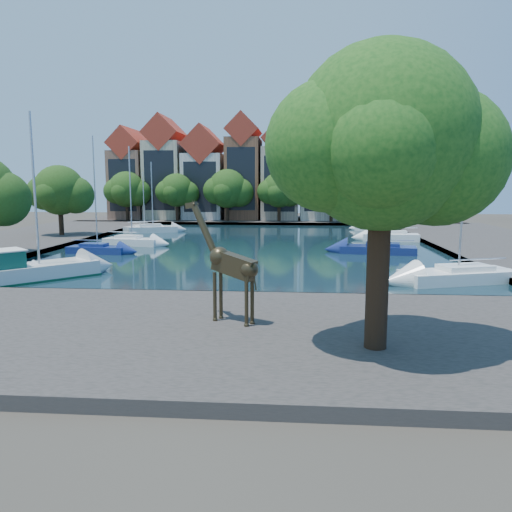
# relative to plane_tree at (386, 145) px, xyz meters

# --- Properties ---
(ground) EXTENTS (160.00, 160.00, 0.00)m
(ground) POSITION_rel_plane_tree_xyz_m (-7.62, 9.01, -7.67)
(ground) COLOR #38332B
(ground) RESTS_ON ground
(water_basin) EXTENTS (38.00, 50.00, 0.08)m
(water_basin) POSITION_rel_plane_tree_xyz_m (-7.62, 33.01, -7.63)
(water_basin) COLOR black
(water_basin) RESTS_ON ground
(near_quay) EXTENTS (50.00, 14.00, 0.50)m
(near_quay) POSITION_rel_plane_tree_xyz_m (-7.62, 2.01, -7.42)
(near_quay) COLOR #443F3B
(near_quay) RESTS_ON ground
(far_quay) EXTENTS (60.00, 16.00, 0.50)m
(far_quay) POSITION_rel_plane_tree_xyz_m (-7.62, 65.01, -7.42)
(far_quay) COLOR #443F3B
(far_quay) RESTS_ON ground
(left_quay) EXTENTS (14.00, 52.00, 0.50)m
(left_quay) POSITION_rel_plane_tree_xyz_m (-32.62, 33.01, -7.42)
(left_quay) COLOR #443F3B
(left_quay) RESTS_ON ground
(right_quay) EXTENTS (14.00, 52.00, 0.50)m
(right_quay) POSITION_rel_plane_tree_xyz_m (17.38, 33.01, -7.42)
(right_quay) COLOR #443F3B
(right_quay) RESTS_ON ground
(plane_tree) EXTENTS (8.32, 6.40, 10.62)m
(plane_tree) POSITION_rel_plane_tree_xyz_m (0.00, 0.00, 0.00)
(plane_tree) COLOR #332114
(plane_tree) RESTS_ON near_quay
(townhouse_west_end) EXTENTS (5.44, 9.18, 14.93)m
(townhouse_west_end) POSITION_rel_plane_tree_xyz_m (-30.62, 64.99, -0.31)
(townhouse_west_end) COLOR #835B47
(townhouse_west_end) RESTS_ON far_quay
(townhouse_west_mid) EXTENTS (5.94, 9.18, 16.79)m
(townhouse_west_mid) POSITION_rel_plane_tree_xyz_m (-24.62, 64.99, 0.56)
(townhouse_west_mid) COLOR #BFB493
(townhouse_west_mid) RESTS_ON far_quay
(townhouse_west_inner) EXTENTS (6.43, 9.18, 15.15)m
(townhouse_west_inner) POSITION_rel_plane_tree_xyz_m (-18.12, 64.99, -0.32)
(townhouse_west_inner) COLOR silver
(townhouse_west_inner) RESTS_ON far_quay
(townhouse_center) EXTENTS (5.44, 9.18, 16.93)m
(townhouse_center) POSITION_rel_plane_tree_xyz_m (-11.62, 64.99, 0.69)
(townhouse_center) COLOR brown
(townhouse_center) RESTS_ON far_quay
(townhouse_east_inner) EXTENTS (5.94, 9.18, 15.79)m
(townhouse_east_inner) POSITION_rel_plane_tree_xyz_m (-5.62, 64.99, 0.06)
(townhouse_east_inner) COLOR tan
(townhouse_east_inner) RESTS_ON far_quay
(townhouse_east_mid) EXTENTS (6.43, 9.18, 16.65)m
(townhouse_east_mid) POSITION_rel_plane_tree_xyz_m (0.88, 64.99, 0.43)
(townhouse_east_mid) COLOR beige
(townhouse_east_mid) RESTS_ON far_quay
(townhouse_east_end) EXTENTS (5.44, 9.18, 14.43)m
(townhouse_east_end) POSITION_rel_plane_tree_xyz_m (7.38, 64.99, -0.56)
(townhouse_east_end) COLOR #895B41
(townhouse_east_end) RESTS_ON far_quay
(far_tree_far_west) EXTENTS (7.28, 5.60, 7.68)m
(far_tree_far_west) POSITION_rel_plane_tree_xyz_m (-29.51, 59.50, -2.49)
(far_tree_far_west) COLOR #332114
(far_tree_far_west) RESTS_ON far_quay
(far_tree_west) EXTENTS (6.76, 5.20, 7.36)m
(far_tree_west) POSITION_rel_plane_tree_xyz_m (-21.52, 59.50, -2.60)
(far_tree_west) COLOR #332114
(far_tree_west) RESTS_ON far_quay
(far_tree_mid_west) EXTENTS (7.80, 6.00, 8.00)m
(far_tree_mid_west) POSITION_rel_plane_tree_xyz_m (-13.51, 59.50, -2.38)
(far_tree_mid_west) COLOR #332114
(far_tree_mid_west) RESTS_ON far_quay
(far_tree_mid_east) EXTENTS (7.02, 5.40, 7.52)m
(far_tree_mid_east) POSITION_rel_plane_tree_xyz_m (-5.52, 59.50, -2.54)
(far_tree_mid_east) COLOR #332114
(far_tree_mid_east) RESTS_ON far_quay
(far_tree_east) EXTENTS (7.54, 5.80, 7.84)m
(far_tree_east) POSITION_rel_plane_tree_xyz_m (2.49, 59.50, -2.43)
(far_tree_east) COLOR #332114
(far_tree_east) RESTS_ON far_quay
(far_tree_far_east) EXTENTS (6.76, 5.20, 7.36)m
(far_tree_far_east) POSITION_rel_plane_tree_xyz_m (10.48, 59.50, -2.60)
(far_tree_far_east) COLOR #332114
(far_tree_far_east) RESTS_ON far_quay
(side_tree_left_far) EXTENTS (7.28, 5.60, 7.88)m
(side_tree_left_far) POSITION_rel_plane_tree_xyz_m (-29.51, 37.00, -2.29)
(side_tree_left_far) COLOR #332114
(side_tree_left_far) RESTS_ON left_quay
(giraffe_statue) EXTENTS (3.33, 1.94, 5.09)m
(giraffe_statue) POSITION_rel_plane_tree_xyz_m (-5.84, 2.97, -4.67)
(giraffe_statue) COLOR #352C1A
(giraffe_statue) RESTS_ON near_quay
(motorsailer) EXTENTS (8.39, 8.82, 10.80)m
(motorsailer) POSITION_rel_plane_tree_xyz_m (-20.83, 12.49, -6.76)
(motorsailer) COLOR silver
(motorsailer) RESTS_ON water_basin
(sailboat_left_b) EXTENTS (5.41, 2.25, 10.40)m
(sailboat_left_b) POSITION_rel_plane_tree_xyz_m (-20.85, 25.69, -7.08)
(sailboat_left_b) COLOR navy
(sailboat_left_b) RESTS_ON water_basin
(sailboat_left_c) EXTENTS (5.96, 2.93, 9.90)m
(sailboat_left_c) POSITION_rel_plane_tree_xyz_m (-19.62, 31.62, -7.03)
(sailboat_left_c) COLOR white
(sailboat_left_c) RESTS_ON water_basin
(sailboat_left_d) EXTENTS (6.37, 4.11, 8.91)m
(sailboat_left_d) POSITION_rel_plane_tree_xyz_m (-21.31, 44.96, -7.01)
(sailboat_left_d) COLOR silver
(sailboat_left_d) RESTS_ON water_basin
(sailboat_left_e) EXTENTS (5.49, 2.70, 7.75)m
(sailboat_left_e) POSITION_rel_plane_tree_xyz_m (-22.62, 45.63, -7.10)
(sailboat_left_e) COLOR silver
(sailboat_left_e) RESTS_ON water_basin
(sailboat_right_a) EXTENTS (7.78, 4.72, 11.50)m
(sailboat_right_a) POSITION_rel_plane_tree_xyz_m (7.38, 14.63, -7.00)
(sailboat_right_a) COLOR white
(sailboat_right_a) RESTS_ON water_basin
(sailboat_right_b) EXTENTS (6.94, 3.33, 9.89)m
(sailboat_right_b) POSITION_rel_plane_tree_xyz_m (4.38, 27.64, -7.07)
(sailboat_right_b) COLOR navy
(sailboat_right_b) RESTS_ON water_basin
(sailboat_right_c) EXTENTS (6.12, 2.66, 9.51)m
(sailboat_right_c) POSITION_rel_plane_tree_xyz_m (7.38, 37.77, -6.98)
(sailboat_right_c) COLOR white
(sailboat_right_c) RESTS_ON water_basin
(sailboat_right_d) EXTENTS (5.03, 3.11, 8.64)m
(sailboat_right_d) POSITION_rel_plane_tree_xyz_m (7.38, 49.64, -7.10)
(sailboat_right_d) COLOR white
(sailboat_right_d) RESTS_ON water_basin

